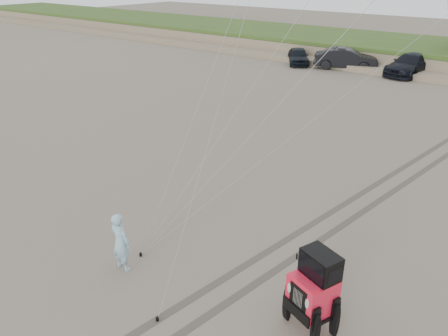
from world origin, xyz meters
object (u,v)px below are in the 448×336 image
(truck_c, at_px, (410,64))
(man, at_px, (120,242))
(truck_a, at_px, (298,56))
(truck_b, at_px, (346,59))
(jeep, at_px, (312,300))

(truck_c, distance_m, man, 31.88)
(truck_a, xyz_separation_m, truck_b, (4.35, 0.76, 0.16))
(truck_b, relative_size, truck_c, 0.91)
(jeep, distance_m, man, 5.71)
(truck_c, bearing_deg, man, -80.85)
(jeep, height_order, man, man)
(truck_a, distance_m, truck_c, 9.73)
(truck_c, relative_size, jeep, 1.27)
(jeep, bearing_deg, man, -146.53)
(man, bearing_deg, truck_b, -79.53)
(truck_a, relative_size, man, 2.30)
(truck_c, distance_m, jeep, 31.31)
(truck_a, relative_size, truck_b, 0.79)
(truck_a, relative_size, jeep, 0.92)
(truck_a, relative_size, truck_c, 0.73)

